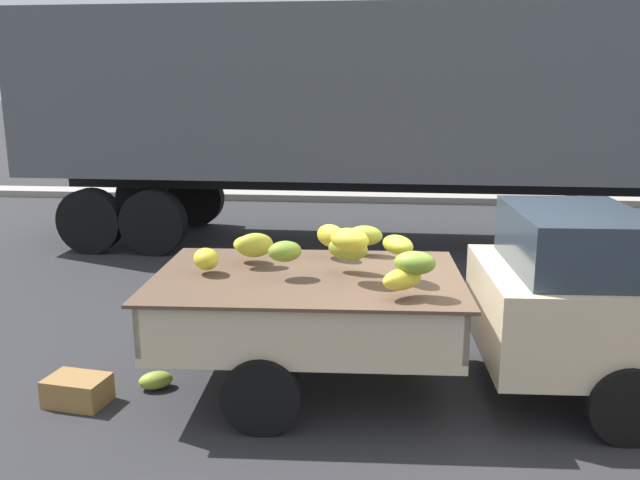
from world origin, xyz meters
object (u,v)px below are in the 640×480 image
Objects in this scene: pickup_truck at (524,300)px; semi_trailer at (373,97)px; fallen_banana_bunch_near_tailgate at (156,380)px; produce_crate at (77,390)px.

semi_trailer is at bearing 102.06° from pickup_truck.
fallen_banana_bunch_near_tailgate is 0.68m from produce_crate.
semi_trailer reaches higher than fallen_banana_bunch_near_tailgate.
pickup_truck is 6.18m from semi_trailer.
produce_crate is (-0.58, -0.35, 0.04)m from fallen_banana_bunch_near_tailgate.
produce_crate is at bearing -148.70° from fallen_banana_bunch_near_tailgate.
semi_trailer is (-1.50, 5.76, 1.66)m from pickup_truck.
semi_trailer is 23.14× the size of produce_crate.
produce_crate reaches higher than fallen_banana_bunch_near_tailgate.
semi_trailer is 38.60× the size of fallen_banana_bunch_near_tailgate.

